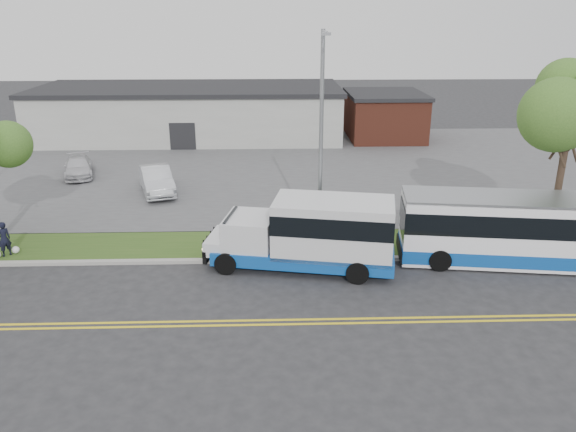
{
  "coord_description": "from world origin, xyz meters",
  "views": [
    {
      "loc": [
        0.78,
        -21.21,
        10.27
      ],
      "look_at": [
        1.55,
        2.49,
        1.6
      ],
      "focal_mm": 35.0,
      "sensor_mm": 36.0,
      "label": 1
    }
  ],
  "objects_px": {
    "parked_car_a": "(156,180)",
    "parked_car_b": "(78,167)",
    "pedestrian": "(4,239)",
    "streetlight_near": "(321,135)",
    "tree_east": "(572,110)",
    "shuttle_bus": "(314,232)",
    "transit_bus": "(529,230)"
  },
  "relations": [
    {
      "from": "shuttle_bus",
      "to": "transit_bus",
      "type": "height_order",
      "value": "shuttle_bus"
    },
    {
      "from": "transit_bus",
      "to": "parked_car_b",
      "type": "xyz_separation_m",
      "value": [
        -23.53,
        14.15,
        -0.81
      ]
    },
    {
      "from": "transit_bus",
      "to": "parked_car_a",
      "type": "bearing_deg",
      "value": 157.77
    },
    {
      "from": "shuttle_bus",
      "to": "parked_car_b",
      "type": "bearing_deg",
      "value": 146.13
    },
    {
      "from": "streetlight_near",
      "to": "transit_bus",
      "type": "bearing_deg",
      "value": -13.66
    },
    {
      "from": "transit_bus",
      "to": "pedestrian",
      "type": "relative_size",
      "value": 6.95
    },
    {
      "from": "shuttle_bus",
      "to": "transit_bus",
      "type": "distance_m",
      "value": 9.16
    },
    {
      "from": "shuttle_bus",
      "to": "pedestrian",
      "type": "height_order",
      "value": "shuttle_bus"
    },
    {
      "from": "shuttle_bus",
      "to": "parked_car_a",
      "type": "relative_size",
      "value": 1.73
    },
    {
      "from": "streetlight_near",
      "to": "parked_car_b",
      "type": "height_order",
      "value": "streetlight_near"
    },
    {
      "from": "tree_east",
      "to": "parked_car_a",
      "type": "xyz_separation_m",
      "value": [
        -19.97,
        7.93,
        -5.32
      ]
    },
    {
      "from": "pedestrian",
      "to": "parked_car_b",
      "type": "height_order",
      "value": "pedestrian"
    },
    {
      "from": "streetlight_near",
      "to": "pedestrian",
      "type": "bearing_deg",
      "value": -176.6
    },
    {
      "from": "shuttle_bus",
      "to": "pedestrian",
      "type": "bearing_deg",
      "value": -175.11
    },
    {
      "from": "shuttle_bus",
      "to": "transit_bus",
      "type": "relative_size",
      "value": 0.75
    },
    {
      "from": "shuttle_bus",
      "to": "parked_car_a",
      "type": "bearing_deg",
      "value": 140.26
    },
    {
      "from": "pedestrian",
      "to": "tree_east",
      "type": "bearing_deg",
      "value": 137.82
    },
    {
      "from": "parked_car_a",
      "to": "parked_car_b",
      "type": "height_order",
      "value": "parked_car_a"
    },
    {
      "from": "tree_east",
      "to": "streetlight_near",
      "type": "bearing_deg",
      "value": -178.58
    },
    {
      "from": "pedestrian",
      "to": "parked_car_a",
      "type": "relative_size",
      "value": 0.33
    },
    {
      "from": "transit_bus",
      "to": "parked_car_b",
      "type": "relative_size",
      "value": 2.64
    },
    {
      "from": "transit_bus",
      "to": "parked_car_a",
      "type": "xyz_separation_m",
      "value": [
        -17.72,
        10.33,
        -0.63
      ]
    },
    {
      "from": "pedestrian",
      "to": "parked_car_a",
      "type": "xyz_separation_m",
      "value": [
        4.96,
        9.03,
        -0.01
      ]
    },
    {
      "from": "parked_car_a",
      "to": "parked_car_b",
      "type": "bearing_deg",
      "value": 128.77
    },
    {
      "from": "tree_east",
      "to": "pedestrian",
      "type": "relative_size",
      "value": 5.26
    },
    {
      "from": "pedestrian",
      "to": "streetlight_near",
      "type": "bearing_deg",
      "value": 138.69
    },
    {
      "from": "transit_bus",
      "to": "pedestrian",
      "type": "xyz_separation_m",
      "value": [
        -22.68,
        1.3,
        -0.62
      ]
    },
    {
      "from": "transit_bus",
      "to": "parked_car_b",
      "type": "bearing_deg",
      "value": 156.96
    },
    {
      "from": "parked_car_b",
      "to": "tree_east",
      "type": "bearing_deg",
      "value": -41.38
    },
    {
      "from": "pedestrian",
      "to": "parked_car_a",
      "type": "distance_m",
      "value": 10.3
    },
    {
      "from": "streetlight_near",
      "to": "shuttle_bus",
      "type": "xyz_separation_m",
      "value": [
        -0.41,
        -2.27,
        -3.61
      ]
    },
    {
      "from": "tree_east",
      "to": "streetlight_near",
      "type": "xyz_separation_m",
      "value": [
        -11.0,
        -0.27,
        -0.97
      ]
    }
  ]
}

